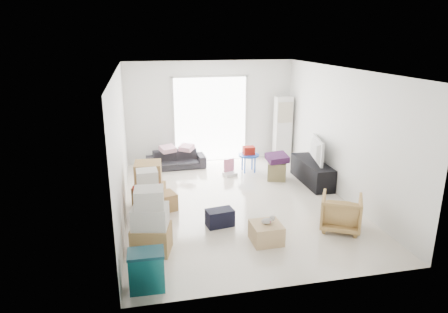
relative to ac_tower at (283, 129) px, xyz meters
name	(u,v)px	position (x,y,z in m)	size (l,w,h in m)	color
room_shell	(237,139)	(-1.95, -2.65, 0.48)	(4.98, 6.48, 3.18)	silver
sliding_door	(210,116)	(-1.95, 0.33, 0.37)	(2.10, 0.04, 2.33)	white
ac_tower	(283,129)	(0.00, 0.00, 0.00)	(0.45, 0.30, 1.75)	white
tv_console	(312,172)	(0.05, -1.91, -0.62)	(0.46, 1.54, 0.51)	black
television	(313,159)	(0.05, -1.91, -0.30)	(0.97, 0.56, 0.13)	black
sofa	(176,157)	(-2.96, -0.15, -0.58)	(1.51, 0.44, 0.59)	#2A2A2F
pillow_left	(168,144)	(-3.16, -0.17, -0.22)	(0.42, 0.33, 0.13)	#EEAEC1
pillow_right	(186,143)	(-2.67, -0.14, -0.22)	(0.36, 0.29, 0.12)	#EEAEC1
armchair	(341,211)	(-0.43, -4.21, -0.53)	(0.68, 0.63, 0.70)	tan
storage_bins	(147,270)	(-3.85, -5.29, -0.59)	(0.50, 0.35, 0.56)	#0F595B
box_stack_a	(151,224)	(-3.75, -4.31, -0.39)	(0.70, 0.63, 1.08)	#9E7347
box_stack_b	(148,199)	(-3.75, -3.15, -0.45)	(0.55, 0.53, 0.99)	#9E7347
box_stack_c	(149,184)	(-3.72, -2.42, -0.44)	(0.71, 0.64, 0.90)	#9E7347
loose_box	(165,201)	(-3.43, -2.72, -0.70)	(0.41, 0.41, 0.34)	#9E7347
duffel_bag	(220,218)	(-2.50, -3.64, -0.72)	(0.49, 0.29, 0.31)	black
ottoman	(277,171)	(-0.68, -1.53, -0.66)	(0.43, 0.43, 0.43)	#928B55
blanket	(277,159)	(-0.68, -1.53, -0.38)	(0.47, 0.47, 0.14)	#3E1A43
kids_table	(249,154)	(-1.19, -0.83, -0.41)	(0.53, 0.53, 0.65)	blue
toy_walker	(230,171)	(-1.72, -1.00, -0.76)	(0.36, 0.33, 0.40)	silver
wood_crate	(266,233)	(-1.87, -4.39, -0.71)	(0.49, 0.49, 0.33)	tan
plush_bunny	(268,220)	(-1.84, -4.38, -0.49)	(0.25, 0.14, 0.12)	#B2ADA8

